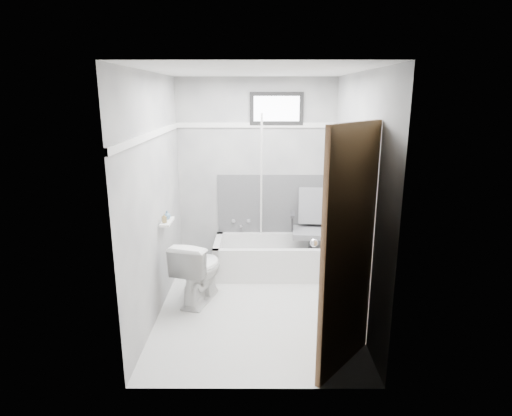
{
  "coord_description": "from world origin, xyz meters",
  "views": [
    {
      "loc": [
        0.01,
        -4.12,
        2.19
      ],
      "look_at": [
        0.0,
        0.35,
        1.0
      ],
      "focal_mm": 30.0,
      "sensor_mm": 36.0,
      "label": 1
    }
  ],
  "objects_px": {
    "toilet": "(199,270)",
    "door": "(392,267)",
    "soap_bottle_b": "(167,215)",
    "bathtub": "(274,257)",
    "soap_bottle_a": "(164,218)",
    "office_chair": "(311,227)"
  },
  "relations": [
    {
      "from": "soap_bottle_a",
      "to": "bathtub",
      "type": "bearing_deg",
      "value": 36.0
    },
    {
      "from": "bathtub",
      "to": "door",
      "type": "relative_size",
      "value": 0.75
    },
    {
      "from": "office_chair",
      "to": "soap_bottle_b",
      "type": "height_order",
      "value": "office_chair"
    },
    {
      "from": "toilet",
      "to": "soap_bottle_a",
      "type": "relative_size",
      "value": 7.59
    },
    {
      "from": "toilet",
      "to": "door",
      "type": "height_order",
      "value": "door"
    },
    {
      "from": "bathtub",
      "to": "toilet",
      "type": "xyz_separation_m",
      "value": [
        -0.85,
        -0.76,
        0.14
      ]
    },
    {
      "from": "bathtub",
      "to": "soap_bottle_a",
      "type": "relative_size",
      "value": 16.05
    },
    {
      "from": "office_chair",
      "to": "door",
      "type": "xyz_separation_m",
      "value": [
        0.29,
        -2.26,
        0.42
      ]
    },
    {
      "from": "soap_bottle_a",
      "to": "soap_bottle_b",
      "type": "height_order",
      "value": "soap_bottle_a"
    },
    {
      "from": "soap_bottle_a",
      "to": "office_chair",
      "type": "bearing_deg",
      "value": 28.96
    },
    {
      "from": "door",
      "to": "soap_bottle_b",
      "type": "height_order",
      "value": "door"
    },
    {
      "from": "toilet",
      "to": "soap_bottle_a",
      "type": "distance_m",
      "value": 0.7
    },
    {
      "from": "toilet",
      "to": "door",
      "type": "xyz_separation_m",
      "value": [
        1.6,
        -1.45,
        0.65
      ]
    },
    {
      "from": "bathtub",
      "to": "office_chair",
      "type": "distance_m",
      "value": 0.59
    },
    {
      "from": "soap_bottle_b",
      "to": "bathtub",
      "type": "bearing_deg",
      "value": 31.25
    },
    {
      "from": "bathtub",
      "to": "soap_bottle_b",
      "type": "distance_m",
      "value": 1.56
    },
    {
      "from": "bathtub",
      "to": "toilet",
      "type": "bearing_deg",
      "value": -138.17
    },
    {
      "from": "bathtub",
      "to": "soap_bottle_b",
      "type": "xyz_separation_m",
      "value": [
        -1.17,
        -0.71,
        0.75
      ]
    },
    {
      "from": "door",
      "to": "toilet",
      "type": "bearing_deg",
      "value": 137.83
    },
    {
      "from": "office_chair",
      "to": "soap_bottle_a",
      "type": "relative_size",
      "value": 9.9
    },
    {
      "from": "bathtub",
      "to": "toilet",
      "type": "relative_size",
      "value": 2.11
    },
    {
      "from": "office_chair",
      "to": "soap_bottle_a",
      "type": "xyz_separation_m",
      "value": [
        -1.63,
        -0.9,
        0.38
      ]
    }
  ]
}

